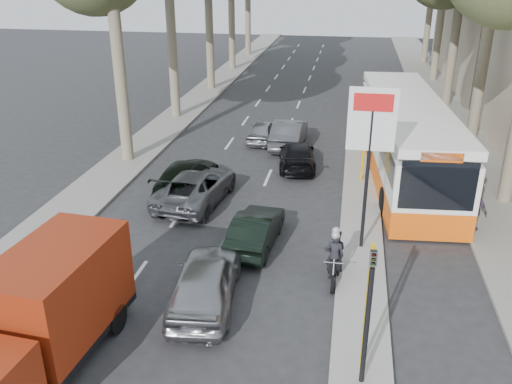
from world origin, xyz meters
The scene contains 17 objects.
ground centered at (0.00, 0.00, 0.00)m, with size 120.00×120.00×0.00m, color #28282B.
sidewalk_right centered at (8.60, 25.00, 0.06)m, with size 3.20×70.00×0.12m, color gray.
median_left centered at (-8.00, 28.00, 0.06)m, with size 2.40×64.00×0.12m, color gray.
traffic_island centered at (3.25, 11.00, 0.08)m, with size 1.50×26.00×0.16m, color gray.
billboard centered at (3.25, 5.00, 3.70)m, with size 1.50×12.10×5.60m.
traffic_light_island centered at (3.25, -1.50, 2.49)m, with size 0.16×0.41×3.60m.
silver_hatchback centered at (-1.16, 1.06, 0.74)m, with size 1.74×4.32×1.47m, color gray.
dark_hatchback centered at (-0.34, 4.69, 0.62)m, with size 1.31×3.76×1.24m, color black.
queue_car_a centered at (-3.35, 7.87, 0.68)m, with size 2.24×4.86×1.35m, color #54565D.
queue_car_b centered at (0.24, 12.58, 0.60)m, with size 1.67×4.11×1.19m, color black.
queue_car_c centered at (-2.03, 16.21, 0.58)m, with size 1.38×3.43×1.17m, color #95969C.
queue_car_d centered at (-0.50, 15.62, 0.72)m, with size 1.53×4.37×1.44m, color #4C4D54.
queue_car_e centered at (-4.10, 9.00, 0.65)m, with size 1.83×4.49×1.30m, color black.
red_truck centered at (-4.19, -1.93, 1.51)m, with size 2.42×5.48×2.85m.
city_bus centered at (5.12, 12.40, 1.83)m, with size 3.87×13.35×3.47m.
motorcycle centered at (2.40, 3.17, 0.77)m, with size 0.71×1.98×1.69m.
pedestrian_near centered at (7.20, 7.01, 0.95)m, with size 0.97×0.47×1.65m, color #443753.
Camera 1 is at (2.54, -11.56, 9.19)m, focal length 38.00 mm.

